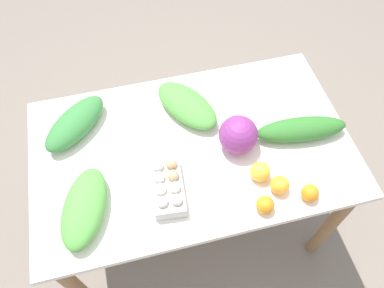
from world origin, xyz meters
TOP-DOWN VIEW (x-y plane):
  - ground_plane at (0.00, 0.00)m, footprint 8.00×8.00m
  - dining_table at (0.00, 0.00)m, footprint 1.34×0.81m
  - cabbage_purple at (0.18, -0.04)m, footprint 0.16×0.16m
  - egg_carton at (-0.14, -0.18)m, footprint 0.14×0.25m
  - greens_bunch_scallion at (0.02, 0.19)m, footprint 0.31×0.37m
  - greens_bunch_chard at (-0.46, -0.19)m, footprint 0.25×0.36m
  - greens_bunch_dandelion at (-0.46, 0.20)m, footprint 0.33×0.33m
  - greens_bunch_beet_tops at (0.46, -0.05)m, footprint 0.40×0.15m
  - orange_0 at (0.28, -0.28)m, footprint 0.08×0.08m
  - orange_1 at (0.20, -0.34)m, footprint 0.07×0.07m
  - orange_2 at (0.23, -0.20)m, footprint 0.08×0.08m
  - orange_3 at (0.38, -0.33)m, footprint 0.07×0.07m

SIDE VIEW (x-z plane):
  - ground_plane at x=0.00m, z-range 0.00..0.00m
  - dining_table at x=0.00m, z-range 0.28..1.06m
  - orange_3 at x=0.38m, z-range 0.78..0.85m
  - orange_1 at x=0.20m, z-range 0.78..0.85m
  - orange_0 at x=0.28m, z-range 0.78..0.85m
  - orange_2 at x=0.23m, z-range 0.78..0.86m
  - egg_carton at x=-0.14m, z-range 0.77..0.87m
  - greens_bunch_beet_tops at x=0.46m, z-range 0.78..0.87m
  - greens_bunch_scallion at x=0.02m, z-range 0.78..0.87m
  - greens_bunch_chard at x=-0.46m, z-range 0.78..0.87m
  - greens_bunch_dandelion at x=-0.46m, z-range 0.78..0.88m
  - cabbage_purple at x=0.18m, z-range 0.78..0.94m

